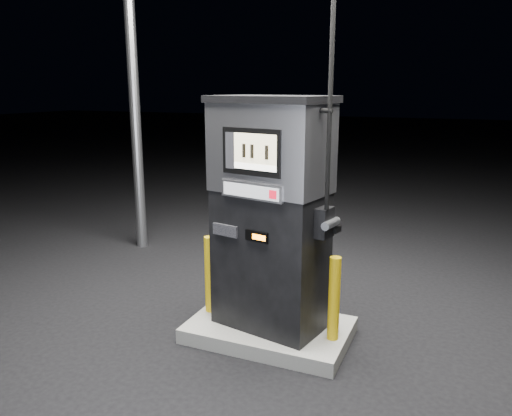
% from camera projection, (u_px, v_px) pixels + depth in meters
% --- Properties ---
extents(ground, '(80.00, 80.00, 0.00)m').
position_uv_depth(ground, '(269.00, 337.00, 5.11)').
color(ground, black).
rests_on(ground, ground).
extents(pump_island, '(1.60, 1.00, 0.15)m').
position_uv_depth(pump_island, '(269.00, 330.00, 5.09)').
color(pump_island, slate).
rests_on(pump_island, ground).
extents(fuel_dispenser, '(1.30, 0.88, 4.70)m').
position_uv_depth(fuel_dispenser, '(271.00, 213.00, 4.79)').
color(fuel_dispenser, black).
rests_on(fuel_dispenser, pump_island).
extents(bollard_left, '(0.13, 0.13, 0.83)m').
position_uv_depth(bollard_left, '(210.00, 274.00, 5.27)').
color(bollard_left, gold).
rests_on(bollard_left, pump_island).
extents(bollard_right, '(0.13, 0.13, 0.82)m').
position_uv_depth(bollard_right, '(334.00, 299.00, 4.67)').
color(bollard_right, gold).
rests_on(bollard_right, pump_island).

